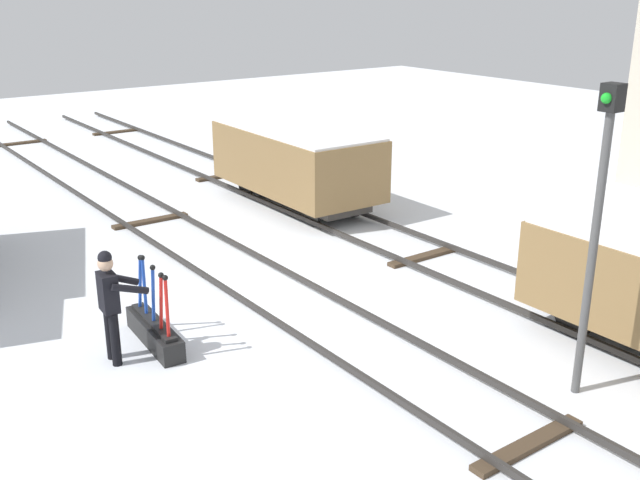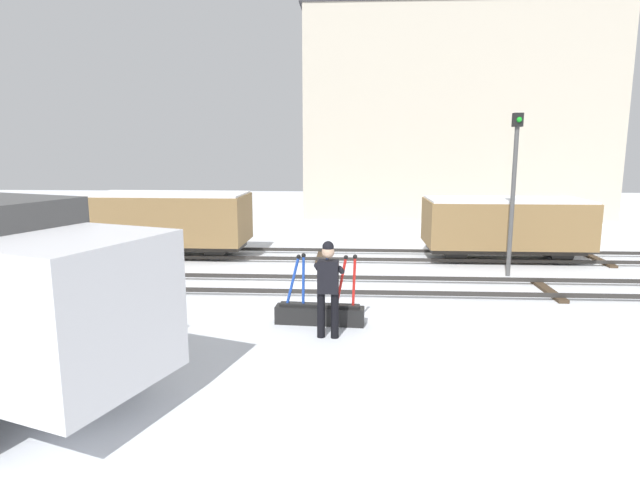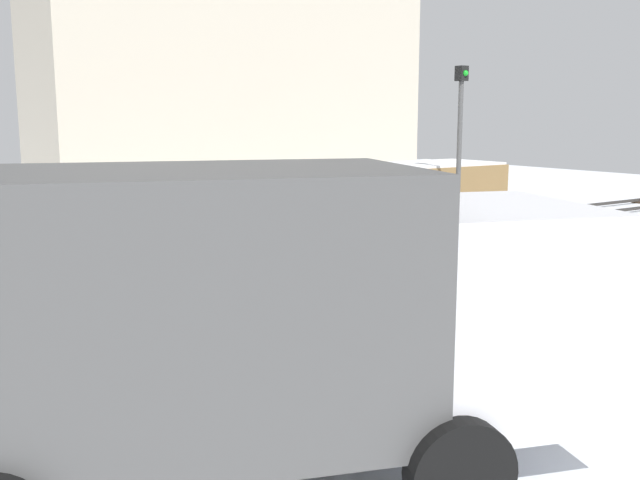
% 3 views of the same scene
% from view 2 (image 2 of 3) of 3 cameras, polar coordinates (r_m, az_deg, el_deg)
% --- Properties ---
extents(ground_plane, '(60.00, 60.00, 0.00)m').
position_cam_2_polar(ground_plane, '(13.32, -0.83, -5.34)').
color(ground_plane, silver).
extents(track_main_line, '(44.00, 1.94, 0.18)m').
position_cam_2_polar(track_main_line, '(13.29, -0.83, -4.87)').
color(track_main_line, '#2D2B28').
rests_on(track_main_line, ground_plane).
extents(track_siding_near, '(44.00, 1.94, 0.18)m').
position_cam_2_polar(track_siding_near, '(16.94, 0.06, -1.62)').
color(track_siding_near, '#2D2B28').
rests_on(track_siding_near, ground_plane).
extents(switch_lever_frame, '(1.82, 0.48, 1.45)m').
position_cam_2_polar(switch_lever_frame, '(10.69, -0.01, -7.82)').
color(switch_lever_frame, black).
rests_on(switch_lever_frame, ground_plane).
extents(rail_worker, '(0.57, 0.70, 1.85)m').
position_cam_2_polar(rail_worker, '(9.74, 0.90, -4.70)').
color(rail_worker, black).
rests_on(rail_worker, ground_plane).
extents(signal_post, '(0.24, 0.32, 4.44)m').
position_cam_2_polar(signal_post, '(15.16, 20.39, 6.17)').
color(signal_post, '#4C4C4C').
rests_on(signal_post, ground_plane).
extents(apartment_building, '(15.53, 5.85, 10.50)m').
position_cam_2_polar(apartment_building, '(29.05, 14.18, 13.13)').
color(apartment_building, beige).
rests_on(apartment_building, ground_plane).
extents(freight_car_mid_siding, '(4.92, 2.25, 1.96)m').
position_cam_2_polar(freight_car_mid_siding, '(17.44, 19.50, 1.64)').
color(freight_car_mid_siding, '#2D2B28').
rests_on(freight_car_mid_siding, ground_plane).
extents(freight_car_near_switch, '(5.05, 2.36, 2.09)m').
position_cam_2_polar(freight_car_near_switch, '(17.72, -16.06, 2.16)').
color(freight_car_near_switch, '#2D2B28').
rests_on(freight_car_near_switch, ground_plane).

